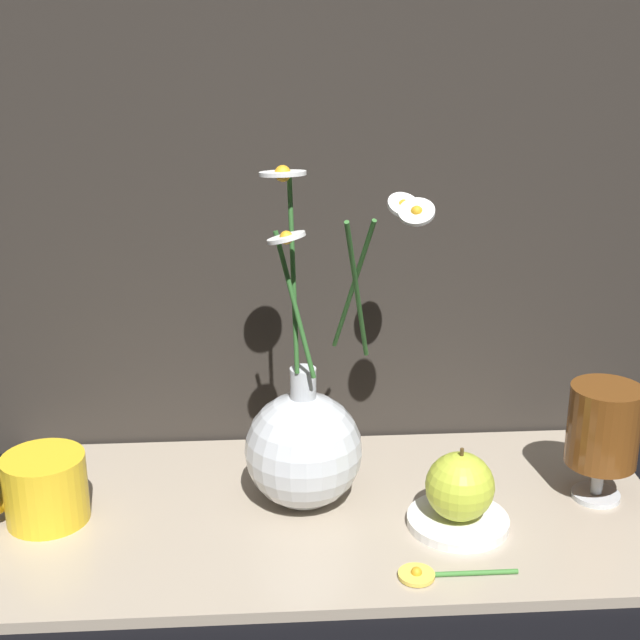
# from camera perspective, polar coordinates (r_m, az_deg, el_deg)

# --- Properties ---
(ground_plane) EXTENTS (6.00, 6.00, 0.00)m
(ground_plane) POSITION_cam_1_polar(r_m,az_deg,el_deg) (1.01, 0.42, -12.59)
(ground_plane) COLOR black
(shelf) EXTENTS (0.74, 0.35, 0.01)m
(shelf) POSITION_cam_1_polar(r_m,az_deg,el_deg) (1.01, 0.42, -12.30)
(shelf) COLOR tan
(shelf) RESTS_ON ground_plane
(vase_with_flowers) EXTENTS (0.20, 0.14, 0.38)m
(vase_with_flowers) POSITION_cam_1_polar(r_m,az_deg,el_deg) (0.98, -1.02, -7.95)
(vase_with_flowers) COLOR silver
(vase_with_flowers) RESTS_ON shelf
(yellow_mug) EXTENTS (0.10, 0.09, 0.08)m
(yellow_mug) POSITION_cam_1_polar(r_m,az_deg,el_deg) (1.01, -17.27, -10.24)
(yellow_mug) COLOR yellow
(yellow_mug) RESTS_ON shelf
(tea_glass) EXTENTS (0.08, 0.08, 0.14)m
(tea_glass) POSITION_cam_1_polar(r_m,az_deg,el_deg) (1.03, 17.68, -6.61)
(tea_glass) COLOR silver
(tea_glass) RESTS_ON shelf
(saucer_plate) EXTENTS (0.11, 0.11, 0.01)m
(saucer_plate) POSITION_cam_1_polar(r_m,az_deg,el_deg) (0.98, 8.81, -12.59)
(saucer_plate) COLOR white
(saucer_plate) RESTS_ON shelf
(orange_fruit) EXTENTS (0.07, 0.07, 0.08)m
(orange_fruit) POSITION_cam_1_polar(r_m,az_deg,el_deg) (0.96, 8.94, -10.48)
(orange_fruit) COLOR #B7C638
(orange_fruit) RESTS_ON saucer_plate
(loose_daisy) EXTENTS (0.12, 0.04, 0.01)m
(loose_daisy) POSITION_cam_1_polar(r_m,az_deg,el_deg) (0.90, 7.10, -15.83)
(loose_daisy) COLOR #3D7A33
(loose_daisy) RESTS_ON shelf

